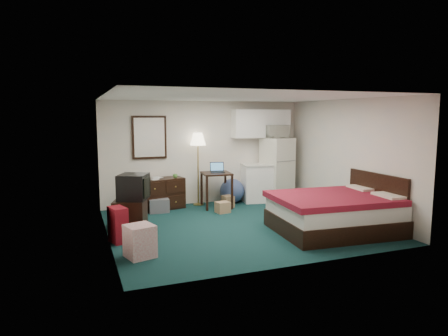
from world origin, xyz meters
name	(u,v)px	position (x,y,z in m)	size (l,w,h in m)	color
floor	(240,225)	(0.00, 0.00, 0.00)	(5.00, 4.50, 0.01)	black
ceiling	(240,97)	(0.00, 0.00, 2.50)	(5.00, 4.50, 0.01)	silver
walls	(240,163)	(0.00, 0.00, 1.25)	(5.01, 4.51, 2.50)	silver
mirror	(149,137)	(-1.35, 2.22, 1.65)	(0.80, 0.06, 1.00)	white
upper_cabinets	(261,124)	(1.45, 2.08, 1.95)	(1.50, 0.35, 0.70)	white
headboard	(377,199)	(2.46, -1.00, 0.55)	(0.06, 1.56, 1.00)	black
dresser	(161,194)	(-1.17, 1.93, 0.36)	(1.05, 0.48, 0.71)	black
floor_lamp	(198,169)	(-0.23, 2.05, 0.87)	(0.38, 0.38, 1.75)	#BA9B43
desk	(216,190)	(0.10, 1.65, 0.41)	(0.65, 0.65, 0.83)	black
exercise_ball	(232,191)	(0.62, 1.96, 0.30)	(0.60, 0.60, 0.60)	#384A7C
kitchen_counter	(259,183)	(1.34, 1.91, 0.46)	(0.84, 0.64, 0.92)	white
fridge	(277,169)	(1.82, 1.88, 0.80)	(0.66, 0.66, 1.60)	silver
bed	(334,214)	(1.48, -1.00, 0.34)	(2.13, 1.66, 0.68)	maroon
tv_stand	(130,214)	(-2.05, 0.52, 0.28)	(0.57, 0.62, 0.57)	black
suitcase	(118,225)	(-2.35, -0.24, 0.31)	(0.23, 0.38, 0.61)	#5F040A
retail_box	(140,241)	(-2.12, -1.09, 0.25)	(0.40, 0.40, 0.50)	white
file_bin	(159,205)	(-1.28, 1.64, 0.15)	(0.44, 0.33, 0.31)	#5C5D65
cardboard_box_a	(223,207)	(0.05, 1.09, 0.12)	(0.29, 0.24, 0.24)	tan
cardboard_box_b	(228,201)	(0.36, 1.58, 0.13)	(0.23, 0.27, 0.27)	tan
laptop	(218,168)	(0.13, 1.66, 0.94)	(0.33, 0.27, 0.23)	black
crt_tv	(133,187)	(-1.97, 0.53, 0.81)	(0.52, 0.56, 0.48)	black
microwave	(277,130)	(1.78, 1.85, 1.79)	(0.58, 0.32, 0.39)	silver
book_a	(151,175)	(-1.40, 1.80, 0.82)	(0.15, 0.02, 0.21)	tan
book_b	(154,173)	(-1.32, 1.96, 0.84)	(0.18, 0.02, 0.25)	tan
mug	(175,175)	(-0.82, 1.92, 0.77)	(0.11, 0.09, 0.11)	#53973F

